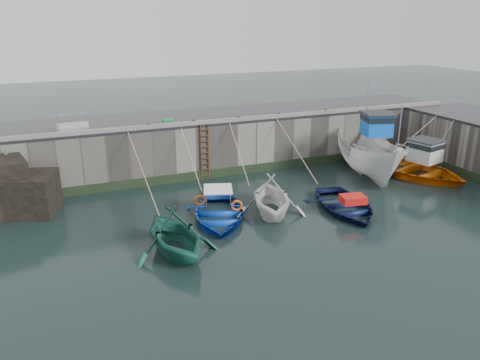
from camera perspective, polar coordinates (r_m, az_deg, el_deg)
name	(u,v)px	position (r m, az deg, el deg)	size (l,w,h in m)	color
ground	(330,247)	(19.41, 10.91, -7.98)	(120.00, 120.00, 0.00)	black
quay_back	(222,140)	(29.44, -2.18, 4.89)	(30.00, 5.00, 3.00)	slate
road_back	(222,115)	(29.09, -2.22, 7.91)	(30.00, 5.00, 0.16)	black
kerb_back	(236,119)	(26.90, -0.48, 7.39)	(30.00, 0.30, 0.20)	slate
algae_back	(237,170)	(27.50, -0.31, 1.17)	(30.00, 0.08, 0.50)	black
ladder	(205,152)	(26.42, -4.31, 3.40)	(0.51, 0.08, 3.20)	#3F1E0F
boat_near_white	(175,253)	(18.76, -7.89, -8.81)	(3.63, 4.21, 2.22)	#175143
boat_near_white_rope	(147,206)	(23.50, -11.23, -3.07)	(0.04, 6.22, 3.10)	tan
boat_near_blue	(219,219)	(21.60, -2.62, -4.74)	(3.42, 4.79, 0.99)	#0B36A9
boat_near_blue_rope	(193,190)	(25.21, -5.78, -1.24)	(0.04, 4.10, 3.10)	tan
boat_near_blacktrim	(270,213)	(22.26, 3.73, -4.01)	(3.57, 4.14, 2.18)	silver
boat_near_blacktrim_rope	(237,185)	(25.85, -0.36, -0.61)	(0.04, 4.32, 3.10)	tan
boat_near_navy	(344,210)	(23.09, 12.62, -3.58)	(3.41, 4.77, 0.99)	#090F38
boat_near_navy_rope	(297,180)	(26.83, 6.91, -0.01)	(0.04, 5.19, 3.10)	tan
boat_far_white	(370,155)	(28.24, 15.57, 2.95)	(4.89, 7.94, 5.88)	silver
boat_far_orange	(414,168)	(29.17, 20.44, 1.35)	(6.07, 7.39, 4.33)	orange
fish_crate	(168,122)	(26.33, -8.73, 7.03)	(0.58, 0.44, 0.31)	#178133
railing	(73,127)	(26.12, -19.64, 6.15)	(1.60, 1.05, 1.00)	#A5A8AD
bollard_a	(149,126)	(25.60, -11.07, 6.52)	(0.18, 0.18, 0.28)	#3F1E0F
bollard_b	(194,122)	(26.18, -5.68, 7.06)	(0.18, 0.18, 0.28)	#3F1E0F
bollard_c	(239,118)	(27.06, -0.16, 7.55)	(0.18, 0.18, 0.28)	#3F1E0F
bollard_d	(279,115)	(28.12, 4.80, 7.93)	(0.18, 0.18, 0.28)	#3F1E0F
bollard_e	(325,111)	(29.70, 10.37, 8.28)	(0.18, 0.18, 0.28)	#3F1E0F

